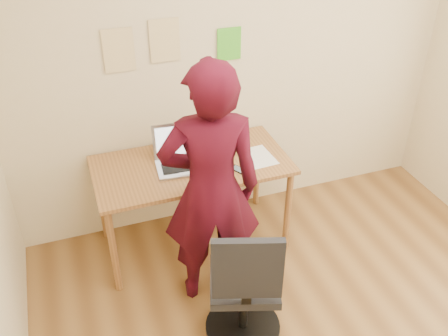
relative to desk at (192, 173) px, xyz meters
name	(u,v)px	position (x,y,z in m)	size (l,w,h in m)	color
room	(370,189)	(0.47, -1.38, 0.70)	(3.58, 3.58, 2.78)	brown
desk	(192,173)	(0.00, 0.00, 0.00)	(1.40, 0.70, 0.74)	#9B6835
laptop	(181,157)	(-0.07, 0.02, 0.14)	(0.39, 0.35, 0.26)	#AAABB1
paper_sheet	(259,157)	(0.49, -0.08, 0.09)	(0.20, 0.28, 0.00)	white
phone	(238,169)	(0.29, -0.19, 0.09)	(0.11, 0.13, 0.01)	black
wall_note_left	(119,50)	(-0.37, 0.36, 0.85)	(0.21, 0.00, 0.30)	#DBC083
wall_note_mid	(165,40)	(-0.05, 0.36, 0.88)	(0.21, 0.00, 0.30)	#DBC083
wall_note_right	(229,44)	(0.41, 0.36, 0.80)	(0.18, 0.00, 0.24)	green
office_chair	(245,292)	(0.04, -0.97, -0.25)	(0.52, 0.53, 0.94)	black
person	(211,190)	(-0.02, -0.52, 0.21)	(0.63, 0.42, 1.74)	#3B0814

